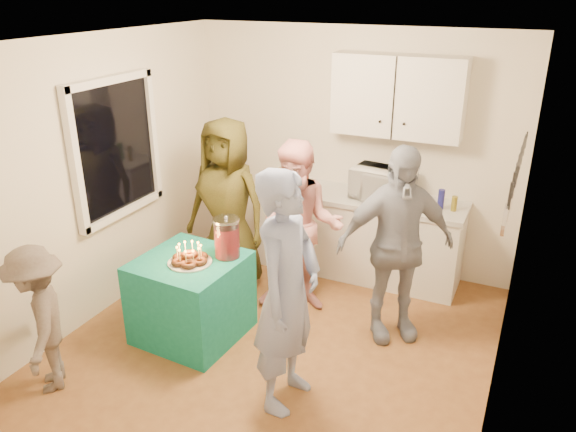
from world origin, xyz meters
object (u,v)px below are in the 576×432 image
at_px(microwave, 381,184).
at_px(woman_back_right, 395,245).
at_px(counter, 357,237).
at_px(woman_back_left, 227,205).
at_px(punch_jar, 227,239).
at_px(man_birthday, 287,293).
at_px(party_table, 192,297).
at_px(child_near_left, 40,320).
at_px(woman_back_center, 300,228).

height_order(microwave, woman_back_right, woman_back_right).
distance_m(counter, woman_back_left, 1.47).
relative_size(punch_jar, man_birthday, 0.18).
distance_m(party_table, child_near_left, 1.27).
bearing_deg(child_near_left, microwave, 105.51).
distance_m(woman_back_left, woman_back_center, 0.87).
distance_m(party_table, woman_back_center, 1.18).
bearing_deg(man_birthday, punch_jar, 56.01).
distance_m(counter, man_birthday, 2.24).
height_order(counter, woman_back_center, woman_back_center).
relative_size(man_birthday, woman_back_left, 1.04).
relative_size(man_birthday, woman_back_right, 1.04).
relative_size(punch_jar, child_near_left, 0.28).
bearing_deg(man_birthday, counter, 6.09).
distance_m(microwave, woman_back_right, 1.09).
bearing_deg(microwave, woman_back_center, -110.94).
height_order(party_table, woman_back_center, woman_back_center).
relative_size(microwave, punch_jar, 1.71).
xyz_separation_m(microwave, punch_jar, (-0.92, -1.56, -0.14)).
bearing_deg(party_table, child_near_left, -120.56).
relative_size(party_table, child_near_left, 0.70).
xyz_separation_m(counter, man_birthday, (0.18, -2.18, 0.50)).
distance_m(woman_back_left, child_near_left, 2.11).
height_order(man_birthday, woman_back_right, man_birthday).
bearing_deg(microwave, woman_back_right, -58.92).
height_order(microwave, punch_jar, microwave).
height_order(woman_back_center, child_near_left, woman_back_center).
distance_m(counter, punch_jar, 1.78).
height_order(punch_jar, woman_back_center, woman_back_center).
bearing_deg(woman_back_right, microwave, 79.42).
bearing_deg(child_near_left, man_birthday, 68.77).
bearing_deg(punch_jar, woman_back_center, 57.06).
bearing_deg(man_birthday, woman_back_center, 21.15).
relative_size(counter, child_near_left, 1.81).
bearing_deg(woman_back_right, woman_back_center, 141.92).
distance_m(party_table, woman_back_right, 1.87).
bearing_deg(punch_jar, man_birthday, -35.48).
xyz_separation_m(counter, woman_back_center, (-0.27, -0.92, 0.42)).
xyz_separation_m(counter, microwave, (0.23, 0.00, 0.64)).
xyz_separation_m(punch_jar, child_near_left, (-0.91, -1.28, -0.32)).
bearing_deg(woman_back_center, woman_back_right, -21.71).
bearing_deg(child_near_left, woman_back_left, 125.33).
xyz_separation_m(punch_jar, woman_back_right, (1.34, 0.57, -0.04)).
bearing_deg(man_birthday, woman_back_right, -20.52).
height_order(party_table, man_birthday, man_birthday).
xyz_separation_m(woman_back_left, woman_back_right, (1.79, -0.18, -0.01)).
bearing_deg(microwave, man_birthday, -83.66).
height_order(microwave, child_near_left, microwave).
distance_m(man_birthday, woman_back_left, 1.89).
height_order(counter, woman_back_left, woman_back_left).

